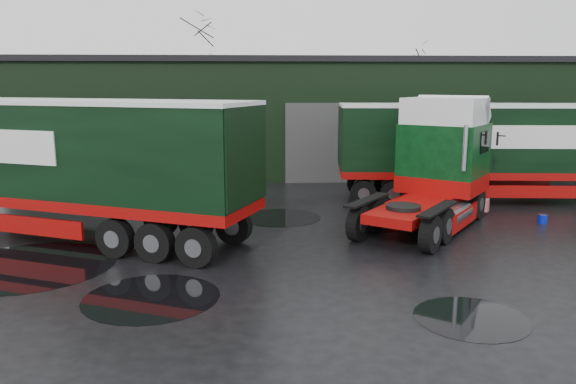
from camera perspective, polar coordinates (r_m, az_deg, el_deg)
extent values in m
plane|color=black|center=(14.94, 2.50, -8.44)|extent=(100.00, 100.00, 0.00)
cube|color=black|center=(34.25, 2.58, 7.71)|extent=(32.00, 12.00, 6.00)
cube|color=black|center=(34.21, 2.62, 12.98)|extent=(32.40, 12.40, 0.30)
cylinder|color=#0715A6|center=(22.22, 24.44, -2.51)|extent=(0.38, 0.38, 0.31)
cylinder|color=black|center=(13.84, -13.70, -10.36)|extent=(3.22, 3.22, 0.01)
cylinder|color=black|center=(20.12, 9.45, -3.43)|extent=(1.81, 1.81, 0.01)
cylinder|color=black|center=(17.21, -24.77, -6.82)|extent=(4.65, 4.65, 0.01)
cylinder|color=black|center=(12.98, 18.11, -12.08)|extent=(2.45, 2.45, 0.01)
cylinder|color=black|center=(21.10, -0.72, -2.60)|extent=(2.99, 2.99, 0.01)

